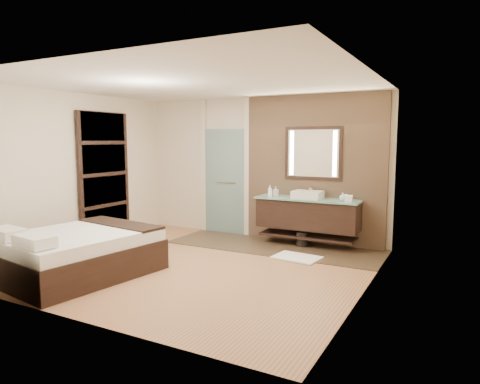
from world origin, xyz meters
The scene contains 15 objects.
floor centered at (0.00, 0.00, 0.00)m, with size 5.00×5.00×0.00m, color #8F603B.
tile_strip centered at (0.60, 1.60, 0.01)m, with size 3.80×1.30×0.01m, color #3D3021.
stone_wall centered at (1.10, 2.21, 1.35)m, with size 2.60×0.08×2.70m, color #A57D5E.
vanity centered at (1.10, 1.92, 0.58)m, with size 1.85×0.55×0.88m.
mirror_unit centered at (1.10, 2.16, 1.65)m, with size 1.06×0.04×0.96m.
frosted_door centered at (-0.75, 2.20, 1.14)m, with size 1.10×0.12×2.70m.
shoji_partition centered at (-2.43, 0.60, 1.21)m, with size 0.06×1.20×2.40m.
bed centered at (-1.20, -1.16, 0.31)m, with size 1.84×2.17×0.76m.
bath_mat centered at (1.22, 1.07, 0.02)m, with size 0.72×0.50×0.02m, color white.
waste_bin centered at (1.03, 1.85, 0.13)m, with size 0.22×0.22×0.27m, color black.
tissue_box centered at (1.83, 1.88, 0.92)m, with size 0.12×0.12×0.10m, color white.
soap_bottle_a centered at (0.43, 1.79, 0.97)m, with size 0.08×0.08×0.21m, color white.
soap_bottle_b centered at (0.49, 1.91, 0.95)m, with size 0.08×0.08×0.18m, color #B2B2B2.
soap_bottle_c centered at (1.72, 1.88, 0.93)m, with size 0.11×0.11×0.14m, color silver.
cup centered at (1.73, 2.02, 0.91)m, with size 0.12×0.12×0.09m, color white.
Camera 1 is at (3.54, -5.24, 1.89)m, focal length 32.00 mm.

